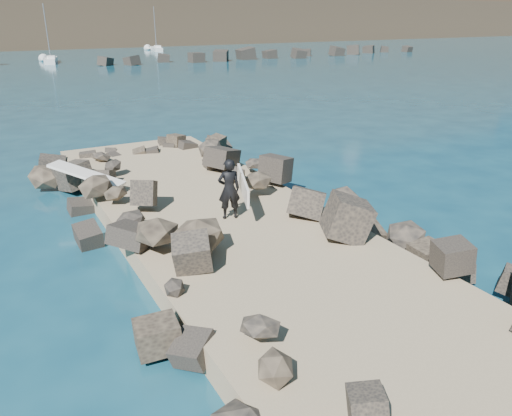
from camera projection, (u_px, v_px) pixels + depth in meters
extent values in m
plane|color=#0F384C|center=(239.00, 246.00, 14.07)|extent=(800.00, 800.00, 0.00)
cube|color=#8C7759|center=(276.00, 266.00, 12.34)|extent=(6.00, 26.00, 0.60)
cube|color=black|center=(155.00, 278.00, 11.36)|extent=(2.60, 22.00, 1.00)
cube|color=black|center=(355.00, 229.00, 13.98)|extent=(2.60, 22.00, 1.00)
cube|color=black|center=(279.00, 54.00, 74.50)|extent=(52.00, 4.00, 1.20)
cube|color=white|center=(87.00, 178.00, 16.56)|extent=(2.28, 2.32, 0.09)
imported|color=black|center=(229.00, 189.00, 14.15)|extent=(0.73, 0.57, 1.76)
cube|color=silver|center=(243.00, 185.00, 14.33)|extent=(0.82, 2.08, 0.69)
cube|color=silver|center=(169.00, 44.00, 104.58)|extent=(1.37, 5.18, 0.80)
cylinder|color=gray|center=(168.00, 28.00, 103.43)|extent=(0.12, 0.12, 5.65)
cube|color=silver|center=(170.00, 42.00, 103.90)|extent=(0.89, 1.47, 0.44)
cube|color=silver|center=(51.00, 61.00, 66.95)|extent=(2.57, 6.36, 0.80)
cylinder|color=gray|center=(47.00, 31.00, 65.59)|extent=(0.12, 0.12, 6.83)
cube|color=silver|center=(51.00, 57.00, 66.18)|extent=(1.32, 1.90, 0.44)
cube|color=silver|center=(156.00, 49.00, 88.91)|extent=(2.39, 6.29, 0.80)
cylinder|color=gray|center=(155.00, 27.00, 87.55)|extent=(0.12, 0.12, 6.77)
cube|color=silver|center=(158.00, 47.00, 88.13)|extent=(1.27, 1.87, 0.44)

